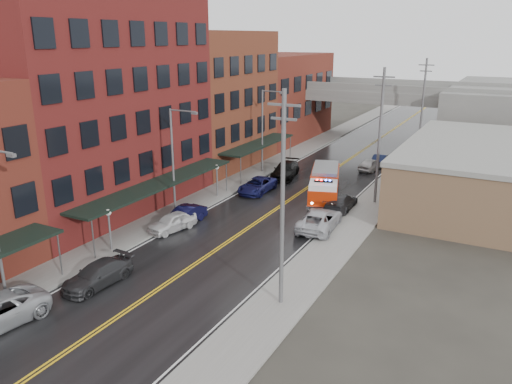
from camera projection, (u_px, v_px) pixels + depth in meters
The scene contains 29 objects.
road at pixel (279, 207), 44.04m from camera, with size 11.00×160.00×0.02m, color black.
sidewalk_left at pixel (209, 195), 47.27m from camera, with size 3.00×160.00×0.15m, color slate.
sidewalk_right at pixel (360, 220), 40.77m from camera, with size 3.00×160.00×0.15m, color slate.
curb_left at pixel (224, 197), 46.53m from camera, with size 0.30×160.00×0.15m, color gray.
curb_right at pixel (340, 217), 41.50m from camera, with size 0.30×160.00×0.15m, color gray.
brick_building_b at pixel (100, 105), 41.35m from camera, with size 9.00×20.00×18.00m, color #5D1818.
brick_building_c at pixel (213, 100), 56.57m from camera, with size 9.00×15.00×15.00m, color brown.
brick_building_far at pixel (279, 97), 71.79m from camera, with size 9.00×20.00×12.00m, color maroon.
tan_building at pixel (489, 176), 44.61m from camera, with size 14.00×22.00×5.00m, color brown.
awning_1 at pixel (160, 184), 40.57m from camera, with size 2.60×18.00×3.09m.
awning_2 at pixel (259, 144), 55.34m from camera, with size 2.60×13.00×3.09m.
globe_lamp_1 at pixel (109, 221), 34.38m from camera, with size 0.44×0.44×3.12m.
globe_lamp_2 at pixel (217, 173), 46.19m from camera, with size 0.44×0.44×3.12m.
street_lamp_1 at pixel (175, 156), 40.34m from camera, with size 2.64×0.22×9.00m.
street_lamp_2 at pixel (264, 126), 53.84m from camera, with size 2.64×0.22×9.00m.
utility_pole_0 at pixel (282, 198), 26.29m from camera, with size 1.80×0.24×12.00m.
utility_pole_1 at pixel (380, 135), 43.16m from camera, with size 1.80×0.24×12.00m.
utility_pole_2 at pixel (422, 107), 60.04m from camera, with size 1.80×0.24×12.00m.
overpass at pixel (378, 100), 69.25m from camera, with size 40.00×10.00×7.50m.
fire_truck at pixel (325, 184), 45.54m from camera, with size 4.92×8.26×2.87m.
parked_car_left_3 at pixel (98, 274), 30.16m from camera, with size 1.93×4.74×1.38m, color #2B2B2E.
parked_car_left_4 at pixel (172, 222), 38.63m from camera, with size 1.66×4.13×1.41m, color silver.
parked_car_left_5 at pixel (184, 216), 39.98m from camera, with size 1.49×4.26×1.40m, color black.
parked_car_left_6 at pixel (257, 185), 48.06m from camera, with size 2.32×5.04×1.40m, color #14164B.
parked_car_left_7 at pixel (285, 170), 53.16m from camera, with size 2.25×5.52×1.60m, color black.
parked_car_right_0 at pixel (319, 220), 38.86m from camera, with size 2.62×5.68×1.58m, color #B4B6BD.
parked_car_right_1 at pixel (341, 202), 43.21m from camera, with size 2.03×5.00×1.45m, color #2A2A2D.
parked_car_right_2 at pixel (371, 165), 55.86m from camera, with size 1.64×4.07×1.39m, color #B5B5B5.
parked_car_right_3 at pixel (381, 160), 58.16m from camera, with size 1.42×4.09×1.35m, color #0E1533.
Camera 1 is at (17.62, -7.75, 14.50)m, focal length 35.00 mm.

